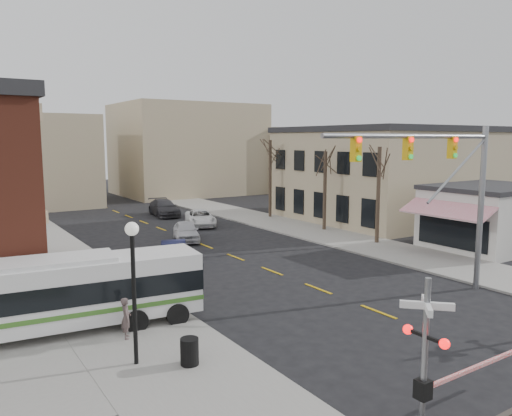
{
  "coord_description": "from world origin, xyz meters",
  "views": [
    {
      "loc": [
        -15.71,
        -12.37,
        7.36
      ],
      "look_at": [
        -0.34,
        11.1,
        3.5
      ],
      "focal_mm": 35.0,
      "sensor_mm": 36.0,
      "label": 1
    }
  ],
  "objects_px": {
    "car_a": "(186,231)",
    "car_c": "(200,218)",
    "trash_bin": "(189,351)",
    "pedestrian_near": "(126,318)",
    "transit_bus": "(56,294)",
    "street_lamp": "(133,265)",
    "car_d": "(164,208)",
    "traffic_signal_mast": "(446,175)",
    "rr_crossing_west": "(435,353)",
    "car_b": "(174,250)",
    "pedestrian_far": "(99,296)"
  },
  "relations": [
    {
      "from": "street_lamp",
      "to": "car_d",
      "type": "bearing_deg",
      "value": 65.58
    },
    {
      "from": "car_a",
      "to": "car_c",
      "type": "bearing_deg",
      "value": 73.32
    },
    {
      "from": "street_lamp",
      "to": "car_a",
      "type": "height_order",
      "value": "street_lamp"
    },
    {
      "from": "car_c",
      "to": "pedestrian_far",
      "type": "height_order",
      "value": "pedestrian_far"
    },
    {
      "from": "trash_bin",
      "to": "car_c",
      "type": "distance_m",
      "value": 27.09
    },
    {
      "from": "transit_bus",
      "to": "street_lamp",
      "type": "relative_size",
      "value": 2.38
    },
    {
      "from": "rr_crossing_west",
      "to": "street_lamp",
      "type": "height_order",
      "value": "street_lamp"
    },
    {
      "from": "transit_bus",
      "to": "car_b",
      "type": "relative_size",
      "value": 2.69
    },
    {
      "from": "pedestrian_near",
      "to": "traffic_signal_mast",
      "type": "bearing_deg",
      "value": -87.15
    },
    {
      "from": "rr_crossing_west",
      "to": "transit_bus",
      "type": "bearing_deg",
      "value": 120.21
    },
    {
      "from": "pedestrian_near",
      "to": "car_a",
      "type": "bearing_deg",
      "value": -16.66
    },
    {
      "from": "trash_bin",
      "to": "pedestrian_far",
      "type": "xyz_separation_m",
      "value": [
        -1.19,
        5.95,
        0.46
      ]
    },
    {
      "from": "transit_bus",
      "to": "car_b",
      "type": "height_order",
      "value": "transit_bus"
    },
    {
      "from": "transit_bus",
      "to": "street_lamp",
      "type": "distance_m",
      "value": 4.91
    },
    {
      "from": "trash_bin",
      "to": "pedestrian_near",
      "type": "xyz_separation_m",
      "value": [
        -0.99,
        3.25,
        0.33
      ]
    },
    {
      "from": "transit_bus",
      "to": "traffic_signal_mast",
      "type": "bearing_deg",
      "value": -17.98
    },
    {
      "from": "rr_crossing_west",
      "to": "traffic_signal_mast",
      "type": "bearing_deg",
      "value": 35.69
    },
    {
      "from": "transit_bus",
      "to": "pedestrian_near",
      "type": "xyz_separation_m",
      "value": [
        1.97,
        -2.05,
        -0.72
      ]
    },
    {
      "from": "trash_bin",
      "to": "car_b",
      "type": "relative_size",
      "value": 0.21
    },
    {
      "from": "car_a",
      "to": "car_b",
      "type": "bearing_deg",
      "value": -102.86
    },
    {
      "from": "rr_crossing_west",
      "to": "pedestrian_far",
      "type": "height_order",
      "value": "rr_crossing_west"
    },
    {
      "from": "street_lamp",
      "to": "car_d",
      "type": "distance_m",
      "value": 33.05
    },
    {
      "from": "trash_bin",
      "to": "pedestrian_near",
      "type": "distance_m",
      "value": 3.41
    },
    {
      "from": "traffic_signal_mast",
      "to": "car_c",
      "type": "height_order",
      "value": "traffic_signal_mast"
    },
    {
      "from": "car_b",
      "to": "pedestrian_near",
      "type": "height_order",
      "value": "pedestrian_near"
    },
    {
      "from": "trash_bin",
      "to": "car_c",
      "type": "height_order",
      "value": "car_c"
    },
    {
      "from": "car_b",
      "to": "car_d",
      "type": "relative_size",
      "value": 0.77
    },
    {
      "from": "transit_bus",
      "to": "street_lamp",
      "type": "xyz_separation_m",
      "value": [
        1.54,
        -4.29,
        1.83
      ]
    },
    {
      "from": "street_lamp",
      "to": "pedestrian_far",
      "type": "relative_size",
      "value": 2.6
    },
    {
      "from": "car_c",
      "to": "pedestrian_near",
      "type": "distance_m",
      "value": 24.79
    },
    {
      "from": "transit_bus",
      "to": "pedestrian_near",
      "type": "relative_size",
      "value": 7.27
    },
    {
      "from": "car_b",
      "to": "pedestrian_far",
      "type": "height_order",
      "value": "pedestrian_far"
    },
    {
      "from": "car_a",
      "to": "pedestrian_near",
      "type": "bearing_deg",
      "value": -102.59
    },
    {
      "from": "pedestrian_near",
      "to": "trash_bin",
      "type": "bearing_deg",
      "value": -147.61
    },
    {
      "from": "pedestrian_far",
      "to": "car_c",
      "type": "bearing_deg",
      "value": 3.02
    },
    {
      "from": "traffic_signal_mast",
      "to": "car_a",
      "type": "xyz_separation_m",
      "value": [
        -4.2,
        18.67,
        -5.04
      ]
    },
    {
      "from": "transit_bus",
      "to": "trash_bin",
      "type": "distance_m",
      "value": 6.16
    },
    {
      "from": "car_a",
      "to": "traffic_signal_mast",
      "type": "bearing_deg",
      "value": -57.81
    },
    {
      "from": "car_b",
      "to": "car_d",
      "type": "bearing_deg",
      "value": -87.41
    },
    {
      "from": "car_d",
      "to": "pedestrian_near",
      "type": "relative_size",
      "value": 3.5
    },
    {
      "from": "transit_bus",
      "to": "car_d",
      "type": "bearing_deg",
      "value": 59.48
    },
    {
      "from": "transit_bus",
      "to": "car_d",
      "type": "relative_size",
      "value": 2.08
    },
    {
      "from": "transit_bus",
      "to": "pedestrian_far",
      "type": "distance_m",
      "value": 1.98
    },
    {
      "from": "car_b",
      "to": "car_a",
      "type": "bearing_deg",
      "value": -98.66
    },
    {
      "from": "car_c",
      "to": "pedestrian_near",
      "type": "xyz_separation_m",
      "value": [
        -13.56,
        -20.75,
        0.21
      ]
    },
    {
      "from": "rr_crossing_west",
      "to": "pedestrian_near",
      "type": "relative_size",
      "value": 3.66
    },
    {
      "from": "car_d",
      "to": "rr_crossing_west",
      "type": "bearing_deg",
      "value": -94.39
    },
    {
      "from": "rr_crossing_west",
      "to": "car_a",
      "type": "xyz_separation_m",
      "value": [
        4.91,
        25.21,
        -1.25
      ]
    },
    {
      "from": "car_a",
      "to": "rr_crossing_west",
      "type": "bearing_deg",
      "value": -81.51
    },
    {
      "from": "street_lamp",
      "to": "car_d",
      "type": "relative_size",
      "value": 0.88
    }
  ]
}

